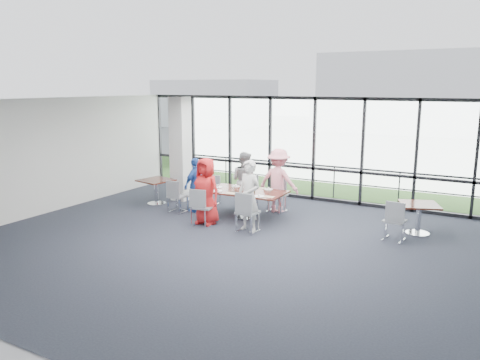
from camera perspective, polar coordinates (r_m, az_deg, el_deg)
The scene contains 41 objects.
floor at distance 10.56m, azimuth -0.75°, elevation -8.12°, with size 12.00×10.00×0.02m, color #222531.
ceiling at distance 9.95m, azimuth -0.80°, elevation 9.57°, with size 12.00×10.00×0.04m, color white.
wall_left at distance 14.07m, azimuth -22.54°, elevation 2.70°, with size 0.10×10.00×3.20m, color silver.
wall_front at distance 6.43m, azimuth -23.65°, elevation -7.00°, with size 12.00×0.10×3.20m, color silver.
curtain_wall_back at distance 14.63m, azimuth 9.00°, elevation 3.74°, with size 12.00×0.10×3.20m, color white.
structural_column at distance 14.56m, azimuth -7.25°, elevation 3.76°, with size 0.50×0.50×3.20m, color silver.
apron at distance 19.60m, azimuth 13.89°, elevation 0.69°, with size 80.00×70.00×0.02m, color gray.
grass_strip at distance 17.71m, azimuth 12.19°, elevation -0.26°, with size 80.00×5.00×0.01m, color #30511C.
hangar_aux at distance 43.25m, azimuth -3.12°, elevation 9.42°, with size 10.00×6.00×4.00m, color silver.
guard_rail at distance 15.37m, azimuth 9.64°, elevation -0.07°, with size 0.06×0.06×12.00m, color #2D2D33.
main_table at distance 12.58m, azimuth 0.66°, elevation -1.81°, with size 2.15×1.21×0.75m.
side_table_left at distance 14.28m, azimuth -10.20°, elevation -0.39°, with size 1.06×1.06×0.75m.
side_table_right at distance 12.01m, azimuth 21.01°, elevation -3.26°, with size 1.11×1.11×0.75m.
diner_near_left at distance 12.03m, azimuth -4.16°, elevation -1.36°, with size 0.85×0.55×1.73m, color red.
diner_near_right at distance 11.41m, azimuth 1.09°, elevation -1.94°, with size 0.64×0.47×1.77m, color silver.
diner_far_left at distance 13.50m, azimuth 0.52°, elevation -0.05°, with size 0.81×0.50×1.67m, color gray.
diner_far_right at distance 13.14m, azimuth 4.72°, elevation -0.10°, with size 1.17×0.60×1.81m, color pink.
diner_end at distance 13.24m, azimuth -5.33°, elevation -0.60°, with size 0.91×0.50×1.55m, color #2550A9.
chair_main_nl at distance 12.01m, azimuth -4.46°, elevation -3.32°, with size 0.46×0.46×0.94m, color gray, non-canonical shape.
chair_main_nr at distance 11.40m, azimuth 0.95°, elevation -3.97°, with size 0.48×0.48×0.99m, color gray, non-canonical shape.
chair_main_fl at distance 13.76m, azimuth 0.91°, elevation -1.40°, with size 0.45×0.45×0.93m, color gray, non-canonical shape.
chair_main_fr at distance 13.27m, azimuth 4.54°, elevation -1.82°, with size 0.48×0.48×0.98m, color gray, non-canonical shape.
chair_main_end at distance 13.44m, azimuth -5.88°, elevation -1.77°, with size 0.46×0.46×0.94m, color gray, non-canonical shape.
chair_spare_la at distance 13.29m, azimuth -7.65°, elevation -2.01°, with size 0.45×0.45×0.92m, color gray, non-canonical shape.
chair_spare_lb at distance 14.02m, azimuth -3.63°, elevation -1.34°, with size 0.42×0.42×0.85m, color gray, non-canonical shape.
chair_spare_r at distance 11.39m, azimuth 18.35°, elevation -4.74°, with size 0.46×0.46×0.93m, color gray, non-canonical shape.
plate_nl at distance 12.51m, azimuth -2.71°, elevation -1.35°, with size 0.24×0.24×0.01m, color white.
plate_nr at distance 11.91m, azimuth 2.34°, elevation -2.00°, with size 0.27×0.27×0.01m, color white.
plate_fl at distance 13.08m, azimuth -0.53°, elevation -0.77°, with size 0.24×0.24×0.01m, color white.
plate_fr at distance 12.72m, azimuth 3.48°, elevation -1.14°, with size 0.24×0.24×0.01m, color white.
plate_end at distance 13.00m, azimuth -2.83°, elevation -0.86°, with size 0.28×0.28×0.01m, color white.
tumbler_a at distance 12.42m, azimuth -0.83°, elevation -1.11°, with size 0.08×0.08×0.15m, color white.
tumbler_b at distance 12.23m, azimuth 1.71°, elevation -1.35°, with size 0.07×0.07×0.14m, color white.
tumbler_c at distance 12.72m, azimuth 1.41°, elevation -0.82°, with size 0.07×0.07×0.15m, color white.
tumbler_d at distance 12.75m, azimuth -2.77°, elevation -0.84°, with size 0.07×0.07×0.13m, color white.
menu_a at distance 12.28m, azimuth -1.01°, elevation -1.61°, with size 0.32×0.22×0.00m, color beige.
menu_b at distance 11.90m, azimuth 3.54°, elevation -2.05°, with size 0.27×0.19×0.00m, color beige.
menu_c at distance 12.89m, azimuth 2.43°, elevation -0.99°, with size 0.31×0.22×0.00m, color beige.
condiment_caddy at distance 12.57m, azimuth 1.05°, elevation -1.22°, with size 0.10×0.07×0.04m, color black.
ketchup_bottle at distance 12.62m, azimuth 1.00°, elevation -0.84°, with size 0.06×0.06×0.18m, color #921400.
green_bottle at distance 12.52m, azimuth 1.43°, elevation -0.90°, with size 0.05×0.05×0.20m, color #167318.
Camera 1 is at (4.94, -8.64, 3.53)m, focal length 35.00 mm.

